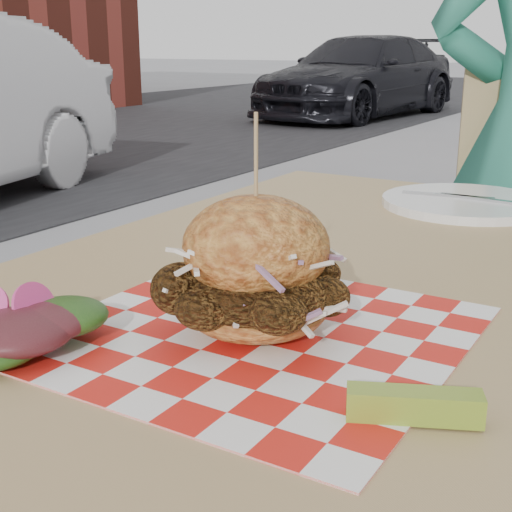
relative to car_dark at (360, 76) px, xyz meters
The scene contains 7 objects.
car_dark is the anchor object (origin of this frame).
patio_table 9.75m from the car_dark, 66.90° to the right, with size 0.80×1.20×0.75m.
paper_liner 9.93m from the car_dark, 67.45° to the right, with size 0.36×0.36×0.00m, color red.
sandwich 9.93m from the car_dark, 67.45° to the right, with size 0.18×0.18×0.20m.
pickle_spear 10.07m from the car_dark, 66.68° to the right, with size 0.10×0.02×0.02m, color #95AB31.
side_salad 10.00m from the car_dark, 68.66° to the right, with size 0.14×0.14×0.05m.
place_setting 9.36m from the car_dark, 65.85° to the right, with size 0.27×0.27×0.02m.
Camera 1 is at (0.52, -0.55, 1.01)m, focal length 50.00 mm.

